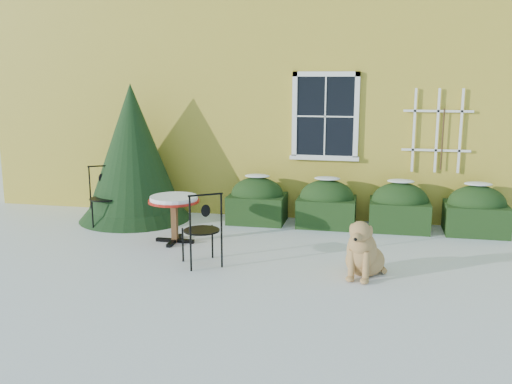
% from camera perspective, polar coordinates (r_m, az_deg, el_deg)
% --- Properties ---
extents(ground, '(80.00, 80.00, 0.00)m').
position_cam_1_polar(ground, '(8.36, -1.42, -7.41)').
color(ground, white).
rests_on(ground, ground).
extents(house, '(12.40, 8.40, 6.40)m').
position_cam_1_polar(house, '(14.81, 4.90, 13.46)').
color(house, gold).
rests_on(house, ground).
extents(hedge_row, '(4.95, 0.80, 0.91)m').
position_cam_1_polar(hedge_row, '(10.50, 10.61, -1.37)').
color(hedge_row, black).
rests_on(hedge_row, ground).
extents(evergreen_shrub, '(2.13, 2.13, 2.58)m').
position_cam_1_polar(evergreen_shrub, '(11.09, -12.15, 2.60)').
color(evergreen_shrub, black).
rests_on(evergreen_shrub, ground).
extents(bistro_table, '(0.84, 0.84, 0.78)m').
position_cam_1_polar(bistro_table, '(9.44, -8.20, -1.19)').
color(bistro_table, black).
rests_on(bistro_table, ground).
extents(patio_chair_near, '(0.67, 0.67, 1.10)m').
position_cam_1_polar(patio_chair_near, '(8.27, -5.37, -3.68)').
color(patio_chair_near, black).
rests_on(patio_chair_near, ground).
extents(patio_chair_far, '(0.66, 0.66, 1.10)m').
position_cam_1_polar(patio_chair_far, '(10.80, -14.98, -0.41)').
color(patio_chair_far, black).
rests_on(patio_chair_far, ground).
extents(dog, '(0.66, 0.90, 0.85)m').
position_cam_1_polar(dog, '(7.95, 10.65, -6.01)').
color(dog, tan).
rests_on(dog, ground).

